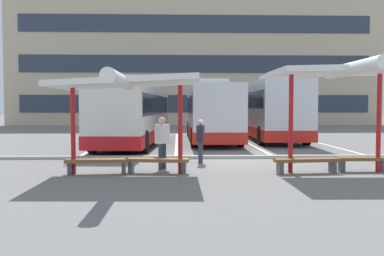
% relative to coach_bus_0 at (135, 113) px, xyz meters
% --- Properties ---
extents(ground_plane, '(160.00, 160.00, 0.00)m').
position_rel_coach_bus_0_xyz_m(ground_plane, '(4.17, -7.34, -1.64)').
color(ground_plane, slate).
extents(terminal_building, '(39.44, 14.08, 19.27)m').
position_rel_coach_bus_0_xyz_m(terminal_building, '(4.20, 29.03, 6.62)').
color(terminal_building, '#C6B293').
rests_on(terminal_building, ground).
extents(coach_bus_0, '(3.26, 12.37, 3.50)m').
position_rel_coach_bus_0_xyz_m(coach_bus_0, '(0.00, 0.00, 0.00)').
color(coach_bus_0, silver).
rests_on(coach_bus_0, ground).
extents(coach_bus_1, '(2.60, 11.60, 3.49)m').
position_rel_coach_bus_0_xyz_m(coach_bus_1, '(4.21, 2.24, -0.00)').
color(coach_bus_1, silver).
rests_on(coach_bus_1, ground).
extents(coach_bus_2, '(2.83, 10.28, 3.75)m').
position_rel_coach_bus_0_xyz_m(coach_bus_2, '(7.83, 2.53, 0.14)').
color(coach_bus_2, silver).
rests_on(coach_bus_2, ground).
extents(lane_stripe_0, '(0.16, 14.00, 0.01)m').
position_rel_coach_bus_0_xyz_m(lane_stripe_0, '(-1.72, 1.27, -1.64)').
color(lane_stripe_0, white).
rests_on(lane_stripe_0, ground).
extents(lane_stripe_1, '(0.16, 14.00, 0.01)m').
position_rel_coach_bus_0_xyz_m(lane_stripe_1, '(2.21, 1.27, -1.64)').
color(lane_stripe_1, white).
rests_on(lane_stripe_1, ground).
extents(lane_stripe_2, '(0.16, 14.00, 0.01)m').
position_rel_coach_bus_0_xyz_m(lane_stripe_2, '(6.13, 1.27, -1.64)').
color(lane_stripe_2, white).
rests_on(lane_stripe_2, ground).
extents(lane_stripe_3, '(0.16, 14.00, 0.01)m').
position_rel_coach_bus_0_xyz_m(lane_stripe_3, '(10.06, 1.27, -1.64)').
color(lane_stripe_3, white).
rests_on(lane_stripe_3, ground).
extents(waiting_shelter_0, '(4.20, 5.11, 2.93)m').
position_rel_coach_bus_0_xyz_m(waiting_shelter_0, '(0.74, -10.43, 1.04)').
color(waiting_shelter_0, red).
rests_on(waiting_shelter_0, ground).
extents(bench_0, '(1.91, 0.65, 0.45)m').
position_rel_coach_bus_0_xyz_m(bench_0, '(-0.16, -10.15, -1.30)').
color(bench_0, brown).
rests_on(bench_0, ground).
extents(bench_1, '(1.96, 0.65, 0.45)m').
position_rel_coach_bus_0_xyz_m(bench_1, '(1.64, -10.04, -1.30)').
color(bench_1, brown).
rests_on(bench_1, ground).
extents(waiting_shelter_1, '(3.72, 4.49, 3.25)m').
position_rel_coach_bus_0_xyz_m(waiting_shelter_1, '(7.07, -10.33, 1.37)').
color(waiting_shelter_1, red).
rests_on(waiting_shelter_1, ground).
extents(bench_2, '(2.01, 0.64, 0.45)m').
position_rel_coach_bus_0_xyz_m(bench_2, '(6.17, -10.20, -1.30)').
color(bench_2, brown).
rests_on(bench_2, ground).
extents(bench_3, '(1.54, 0.44, 0.45)m').
position_rel_coach_bus_0_xyz_m(bench_3, '(7.97, -9.94, -1.31)').
color(bench_3, brown).
rests_on(bench_3, ground).
extents(platform_kerb, '(44.00, 0.24, 0.12)m').
position_rel_coach_bus_0_xyz_m(platform_kerb, '(4.17, -6.47, -1.58)').
color(platform_kerb, '#ADADA8').
rests_on(platform_kerb, ground).
extents(waiting_passenger_0, '(0.31, 0.49, 1.56)m').
position_rel_coach_bus_0_xyz_m(waiting_passenger_0, '(3.08, -7.79, -0.75)').
color(waiting_passenger_0, '#33384C').
rests_on(waiting_passenger_0, ground).
extents(waiting_passenger_1, '(0.48, 0.51, 1.68)m').
position_rel_coach_bus_0_xyz_m(waiting_passenger_1, '(1.77, -9.19, -0.67)').
color(waiting_passenger_1, '#33384C').
rests_on(waiting_passenger_1, ground).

